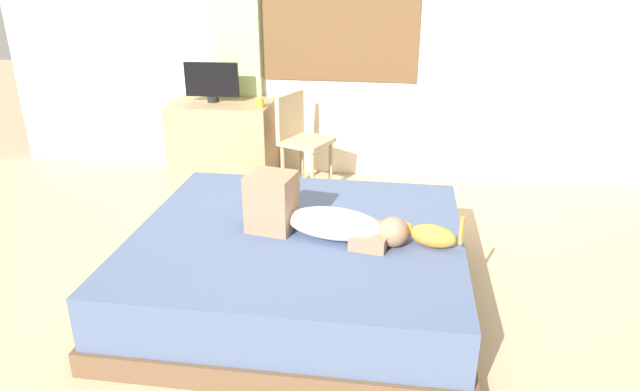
% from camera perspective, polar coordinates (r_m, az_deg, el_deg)
% --- Properties ---
extents(ground_plane, '(16.00, 16.00, 0.00)m').
position_cam_1_polar(ground_plane, '(3.42, -3.41, -11.57)').
color(ground_plane, tan).
extents(back_wall_with_window, '(6.40, 0.14, 2.90)m').
position_cam_1_polar(back_wall_with_window, '(5.26, 1.79, 17.51)').
color(back_wall_with_window, beige).
rests_on(back_wall_with_window, ground).
extents(bed, '(1.96, 1.80, 0.44)m').
position_cam_1_polar(bed, '(3.45, -2.14, -6.92)').
color(bed, brown).
rests_on(bed, ground).
extents(person_lying, '(0.94, 0.40, 0.34)m').
position_cam_1_polar(person_lying, '(3.25, -0.22, -2.15)').
color(person_lying, silver).
rests_on(person_lying, bed).
extents(cat, '(0.35, 0.18, 0.21)m').
position_cam_1_polar(cat, '(3.20, 10.93, -3.91)').
color(cat, '#C67A2D').
rests_on(cat, bed).
extents(desk, '(0.90, 0.56, 0.74)m').
position_cam_1_polar(desk, '(5.30, -9.60, 5.31)').
color(desk, '#997A56').
rests_on(desk, ground).
extents(tv_monitor, '(0.48, 0.10, 0.35)m').
position_cam_1_polar(tv_monitor, '(5.18, -10.79, 11.16)').
color(tv_monitor, black).
rests_on(tv_monitor, desk).
extents(cup, '(0.07, 0.07, 0.08)m').
position_cam_1_polar(cup, '(4.95, -6.07, 9.22)').
color(cup, gold).
rests_on(cup, desk).
extents(chair_by_desk, '(0.50, 0.50, 0.86)m').
position_cam_1_polar(chair_by_desk, '(4.96, -2.04, 6.09)').
color(chair_by_desk, tan).
rests_on(chair_by_desk, ground).
extents(curtain_left, '(0.44, 0.06, 2.65)m').
position_cam_1_polar(curtain_left, '(5.34, -8.50, 16.02)').
color(curtain_left, '#ADCC75').
rests_on(curtain_left, ground).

